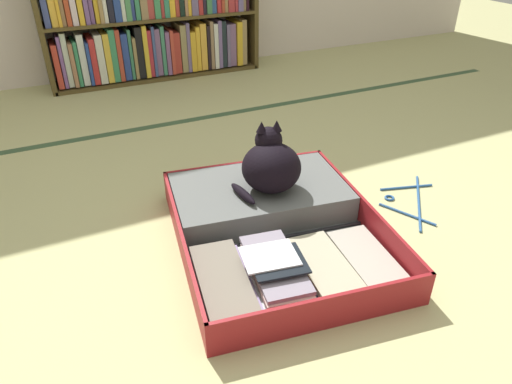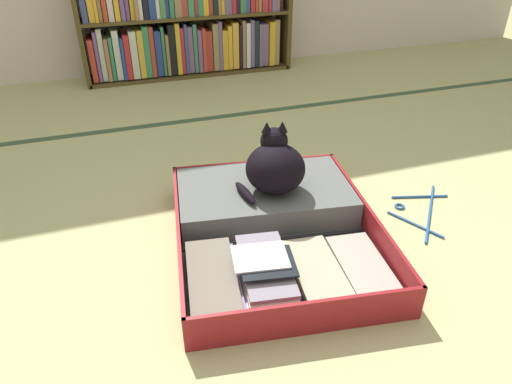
# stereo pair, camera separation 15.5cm
# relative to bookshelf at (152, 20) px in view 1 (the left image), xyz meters

# --- Properties ---
(ground_plane) EXTENTS (10.00, 10.00, 0.00)m
(ground_plane) POSITION_rel_bookshelf_xyz_m (-0.23, -2.25, -0.38)
(ground_plane) COLOR tan
(tatami_border) EXTENTS (4.80, 0.05, 0.00)m
(tatami_border) POSITION_rel_bookshelf_xyz_m (-0.23, -0.86, -0.38)
(tatami_border) COLOR #365134
(tatami_border) RESTS_ON ground_plane
(bookshelf) EXTENTS (1.44, 0.26, 0.80)m
(bookshelf) POSITION_rel_bookshelf_xyz_m (0.00, 0.00, 0.00)
(bookshelf) COLOR #4F3F1F
(bookshelf) RESTS_ON ground_plane
(open_suitcase) EXTENTS (0.79, 0.93, 0.12)m
(open_suitcase) POSITION_rel_bookshelf_xyz_m (-0.13, -1.99, -0.33)
(open_suitcase) COLOR maroon
(open_suitcase) RESTS_ON ground_plane
(black_cat) EXTENTS (0.28, 0.26, 0.26)m
(black_cat) POSITION_rel_bookshelf_xyz_m (-0.07, -1.89, -0.17)
(black_cat) COLOR black
(black_cat) RESTS_ON open_suitcase
(clothes_hanger) EXTENTS (0.30, 0.33, 0.01)m
(clothes_hanger) POSITION_rel_bookshelf_xyz_m (0.48, -2.05, -0.38)
(clothes_hanger) COLOR #285592
(clothes_hanger) RESTS_ON ground_plane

